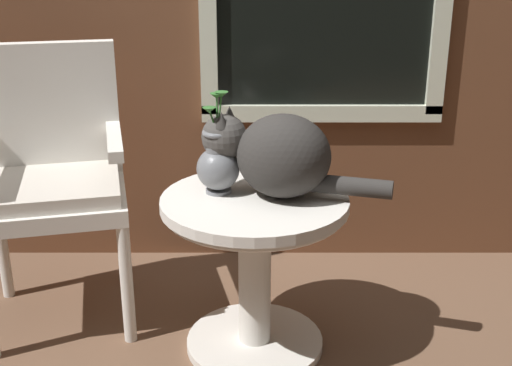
# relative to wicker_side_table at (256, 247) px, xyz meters

# --- Properties ---
(ground_plane) EXTENTS (6.00, 6.00, 0.00)m
(ground_plane) POSITION_rel_wicker_side_table_xyz_m (-0.10, -0.10, -0.39)
(ground_plane) COLOR brown
(wicker_side_table) EXTENTS (0.61, 0.61, 0.56)m
(wicker_side_table) POSITION_rel_wicker_side_table_xyz_m (0.00, 0.00, 0.00)
(wicker_side_table) COLOR silver
(wicker_side_table) RESTS_ON ground_plane
(wicker_chair) EXTENTS (0.60, 0.57, 1.00)m
(wicker_chair) POSITION_rel_wicker_side_table_xyz_m (-0.73, 0.26, 0.18)
(wicker_chair) COLOR silver
(wicker_chair) RESTS_ON ground_plane
(cat) EXTENTS (0.61, 0.34, 0.28)m
(cat) POSITION_rel_wicker_side_table_xyz_m (0.08, 0.02, 0.32)
(cat) COLOR #33302D
(cat) RESTS_ON wicker_side_table
(pewter_vase_with_ivy) EXTENTS (0.14, 0.14, 0.33)m
(pewter_vase_with_ivy) POSITION_rel_wicker_side_table_xyz_m (-0.12, 0.05, 0.28)
(pewter_vase_with_ivy) COLOR slate
(pewter_vase_with_ivy) RESTS_ON wicker_side_table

